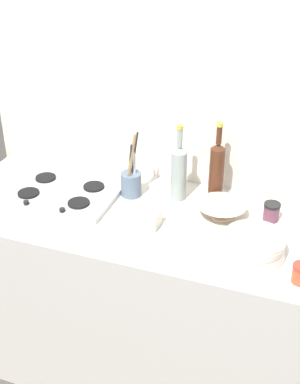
{
  "coord_description": "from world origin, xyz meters",
  "views": [
    {
      "loc": [
        0.64,
        -1.78,
        2.12
      ],
      "look_at": [
        0.0,
        0.0,
        1.02
      ],
      "focal_mm": 48.93,
      "sensor_mm": 36.0,
      "label": 1
    }
  ],
  "objects_px": {
    "plate_stack": "(254,246)",
    "wine_bottle_leftmost": "(179,171)",
    "condiment_jar_rear": "(271,212)",
    "utensil_crock": "(131,182)",
    "mixing_bowl": "(221,210)",
    "stovetop_hob": "(62,193)",
    "butter_dish": "(141,218)",
    "wine_bottle_mid_left": "(217,170)"
  },
  "relations": [
    {
      "from": "plate_stack",
      "to": "mixing_bowl",
      "type": "xyz_separation_m",
      "value": [
        -0.18,
        0.22,
        -0.01
      ]
    },
    {
      "from": "wine_bottle_mid_left",
      "to": "butter_dish",
      "type": "height_order",
      "value": "wine_bottle_mid_left"
    },
    {
      "from": "wine_bottle_leftmost",
      "to": "butter_dish",
      "type": "bearing_deg",
      "value": -106.59
    },
    {
      "from": "utensil_crock",
      "to": "condiment_jar_rear",
      "type": "relative_size",
      "value": 3.83
    },
    {
      "from": "wine_bottle_leftmost",
      "to": "mixing_bowl",
      "type": "xyz_separation_m",
      "value": [
        0.22,
        -0.09,
        -0.1
      ]
    },
    {
      "from": "utensil_crock",
      "to": "mixing_bowl",
      "type": "bearing_deg",
      "value": -5.93
    },
    {
      "from": "mixing_bowl",
      "to": "stovetop_hob",
      "type": "bearing_deg",
      "value": -174.62
    },
    {
      "from": "wine_bottle_mid_left",
      "to": "butter_dish",
      "type": "distance_m",
      "value": 0.41
    },
    {
      "from": "mixing_bowl",
      "to": "utensil_crock",
      "type": "distance_m",
      "value": 0.43
    },
    {
      "from": "wine_bottle_leftmost",
      "to": "mixing_bowl",
      "type": "bearing_deg",
      "value": -22.77
    },
    {
      "from": "mixing_bowl",
      "to": "butter_dish",
      "type": "distance_m",
      "value": 0.34
    },
    {
      "from": "wine_bottle_mid_left",
      "to": "mixing_bowl",
      "type": "relative_size",
      "value": 1.73
    },
    {
      "from": "wine_bottle_leftmost",
      "to": "mixing_bowl",
      "type": "distance_m",
      "value": 0.26
    },
    {
      "from": "plate_stack",
      "to": "stovetop_hob",
      "type": "bearing_deg",
      "value": 170.49
    },
    {
      "from": "wine_bottle_mid_left",
      "to": "wine_bottle_leftmost",
      "type": "bearing_deg",
      "value": -162.31
    },
    {
      "from": "mixing_bowl",
      "to": "butter_dish",
      "type": "xyz_separation_m",
      "value": [
        -0.3,
        -0.17,
        -0.0
      ]
    },
    {
      "from": "condiment_jar_rear",
      "to": "butter_dish",
      "type": "bearing_deg",
      "value": -156.21
    },
    {
      "from": "plate_stack",
      "to": "condiment_jar_rear",
      "type": "xyz_separation_m",
      "value": [
        0.03,
        0.27,
        -0.0
      ]
    },
    {
      "from": "wine_bottle_leftmost",
      "to": "utensil_crock",
      "type": "xyz_separation_m",
      "value": [
        -0.21,
        -0.05,
        -0.07
      ]
    },
    {
      "from": "utensil_crock",
      "to": "condiment_jar_rear",
      "type": "xyz_separation_m",
      "value": [
        0.63,
        0.01,
        -0.03
      ]
    },
    {
      "from": "wine_bottle_mid_left",
      "to": "stovetop_hob",
      "type": "bearing_deg",
      "value": -162.39
    },
    {
      "from": "mixing_bowl",
      "to": "condiment_jar_rear",
      "type": "height_order",
      "value": "condiment_jar_rear"
    },
    {
      "from": "plate_stack",
      "to": "butter_dish",
      "type": "relative_size",
      "value": 1.59
    },
    {
      "from": "mixing_bowl",
      "to": "butter_dish",
      "type": "height_order",
      "value": "butter_dish"
    },
    {
      "from": "stovetop_hob",
      "to": "mixing_bowl",
      "type": "bearing_deg",
      "value": 5.38
    },
    {
      "from": "wine_bottle_mid_left",
      "to": "butter_dish",
      "type": "xyz_separation_m",
      "value": [
        -0.24,
        -0.31,
        -0.11
      ]
    },
    {
      "from": "stovetop_hob",
      "to": "butter_dish",
      "type": "distance_m",
      "value": 0.44
    },
    {
      "from": "stovetop_hob",
      "to": "condiment_jar_rear",
      "type": "xyz_separation_m",
      "value": [
        0.93,
        0.12,
        0.03
      ]
    },
    {
      "from": "wine_bottle_mid_left",
      "to": "condiment_jar_rear",
      "type": "xyz_separation_m",
      "value": [
        0.27,
        -0.09,
        -0.1
      ]
    },
    {
      "from": "plate_stack",
      "to": "wine_bottle_mid_left",
      "type": "bearing_deg",
      "value": 123.46
    },
    {
      "from": "plate_stack",
      "to": "wine_bottle_leftmost",
      "type": "height_order",
      "value": "wine_bottle_leftmost"
    },
    {
      "from": "stovetop_hob",
      "to": "wine_bottle_leftmost",
      "type": "height_order",
      "value": "wine_bottle_leftmost"
    },
    {
      "from": "wine_bottle_mid_left",
      "to": "condiment_jar_rear",
      "type": "bearing_deg",
      "value": -19.27
    },
    {
      "from": "butter_dish",
      "to": "wine_bottle_mid_left",
      "type": "bearing_deg",
      "value": 52.97
    },
    {
      "from": "plate_stack",
      "to": "mixing_bowl",
      "type": "height_order",
      "value": "plate_stack"
    },
    {
      "from": "plate_stack",
      "to": "wine_bottle_mid_left",
      "type": "height_order",
      "value": "wine_bottle_mid_left"
    },
    {
      "from": "condiment_jar_rear",
      "to": "wine_bottle_mid_left",
      "type": "bearing_deg",
      "value": 160.73
    },
    {
      "from": "stovetop_hob",
      "to": "mixing_bowl",
      "type": "height_order",
      "value": "mixing_bowl"
    },
    {
      "from": "plate_stack",
      "to": "condiment_jar_rear",
      "type": "height_order",
      "value": "plate_stack"
    },
    {
      "from": "stovetop_hob",
      "to": "wine_bottle_mid_left",
      "type": "relative_size",
      "value": 1.37
    },
    {
      "from": "stovetop_hob",
      "to": "butter_dish",
      "type": "xyz_separation_m",
      "value": [
        0.43,
        -0.1,
        0.02
      ]
    },
    {
      "from": "stovetop_hob",
      "to": "condiment_jar_rear",
      "type": "relative_size",
      "value": 6.29
    }
  ]
}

